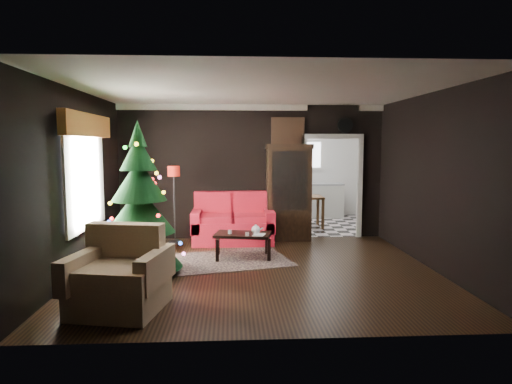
{
  "coord_description": "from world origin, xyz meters",
  "views": [
    {
      "loc": [
        -0.43,
        -6.82,
        1.96
      ],
      "look_at": [
        0.0,
        0.9,
        1.15
      ],
      "focal_mm": 31.26,
      "sensor_mm": 36.0,
      "label": 1
    }
  ],
  "objects": [
    {
      "name": "wall_left",
      "position": [
        -2.75,
        0.0,
        1.4
      ],
      "size": [
        0.0,
        5.5,
        5.5
      ],
      "primitive_type": "plane",
      "rotation": [
        1.57,
        0.0,
        1.57
      ],
      "color": "black",
      "rests_on": "ground"
    },
    {
      "name": "loveseat",
      "position": [
        -0.4,
        2.05,
        0.5
      ],
      "size": [
        1.7,
        0.9,
        1.0
      ],
      "primitive_type": null,
      "color": "maroon",
      "rests_on": "ground"
    },
    {
      "name": "floor",
      "position": [
        0.0,
        0.0,
        0.0
      ],
      "size": [
        5.5,
        5.5,
        0.0
      ],
      "primitive_type": "plane",
      "color": "black",
      "rests_on": "ground"
    },
    {
      "name": "kitchen_floor",
      "position": [
        1.7,
        4.0,
        0.0
      ],
      "size": [
        3.0,
        3.0,
        0.0
      ],
      "primitive_type": "plane",
      "color": "silver",
      "rests_on": "ground"
    },
    {
      "name": "armchair",
      "position": [
        -1.77,
        -1.59,
        0.46
      ],
      "size": [
        1.2,
        1.2,
        1.04
      ],
      "primitive_type": null,
      "rotation": [
        0.0,
        0.0,
        -0.2
      ],
      "color": "tan",
      "rests_on": "ground"
    },
    {
      "name": "wall_front",
      "position": [
        0.0,
        -2.5,
        1.4
      ],
      "size": [
        5.5,
        0.0,
        5.5
      ],
      "primitive_type": "plane",
      "rotation": [
        -1.57,
        0.0,
        0.0
      ],
      "color": "black",
      "rests_on": "ground"
    },
    {
      "name": "kitchen_table",
      "position": [
        1.4,
        3.7,
        0.38
      ],
      "size": [
        0.7,
        0.7,
        0.75
      ],
      "primitive_type": null,
      "color": "brown",
      "rests_on": "ground"
    },
    {
      "name": "doorway",
      "position": [
        1.7,
        2.5,
        1.05
      ],
      "size": [
        1.1,
        0.1,
        2.1
      ],
      "primitive_type": null,
      "color": "white",
      "rests_on": "ground"
    },
    {
      "name": "teapot",
      "position": [
        -0.01,
        0.72,
        0.52
      ],
      "size": [
        0.22,
        0.22,
        0.16
      ],
      "primitive_type": null,
      "rotation": [
        0.0,
        0.0,
        0.34
      ],
      "color": "white",
      "rests_on": "coffee_table"
    },
    {
      "name": "wall_clock",
      "position": [
        1.95,
        2.45,
        2.38
      ],
      "size": [
        0.32,
        0.32,
        0.06
      ],
      "primitive_type": "cylinder",
      "color": "white",
      "rests_on": "wall_back"
    },
    {
      "name": "painting",
      "position": [
        0.75,
        2.46,
        2.25
      ],
      "size": [
        0.62,
        0.05,
        0.52
      ],
      "primitive_type": "cube",
      "color": "#C67940",
      "rests_on": "wall_back"
    },
    {
      "name": "cup_b",
      "position": [
        -0.17,
        0.58,
        0.47
      ],
      "size": [
        0.07,
        0.07,
        0.06
      ],
      "primitive_type": "cylinder",
      "rotation": [
        0.0,
        0.0,
        0.08
      ],
      "color": "silver",
      "rests_on": "coffee_table"
    },
    {
      "name": "cup_a",
      "position": [
        -0.46,
        0.78,
        0.47
      ],
      "size": [
        0.09,
        0.09,
        0.06
      ],
      "primitive_type": "cylinder",
      "rotation": [
        0.0,
        0.0,
        0.27
      ],
      "color": "white",
      "rests_on": "coffee_table"
    },
    {
      "name": "left_window",
      "position": [
        -2.71,
        0.2,
        1.45
      ],
      "size": [
        0.05,
        1.6,
        1.4
      ],
      "primitive_type": "cube",
      "color": "white",
      "rests_on": "wall_left"
    },
    {
      "name": "wall_back",
      "position": [
        0.0,
        2.5,
        1.4
      ],
      "size": [
        5.5,
        0.0,
        5.5
      ],
      "primitive_type": "plane",
      "rotation": [
        1.57,
        0.0,
        0.0
      ],
      "color": "black",
      "rests_on": "ground"
    },
    {
      "name": "floor_lamp",
      "position": [
        -1.53,
        1.73,
        0.83
      ],
      "size": [
        0.26,
        0.26,
        1.48
      ],
      "primitive_type": null,
      "rotation": [
        0.0,
        0.0,
        -0.05
      ],
      "color": "black",
      "rests_on": "ground"
    },
    {
      "name": "rug",
      "position": [
        -0.46,
        0.65,
        0.01
      ],
      "size": [
        2.25,
        1.86,
        0.01
      ],
      "primitive_type": "cube",
      "rotation": [
        0.0,
        0.0,
        0.25
      ],
      "color": "#493043",
      "rests_on": "ground"
    },
    {
      "name": "wall_right",
      "position": [
        2.75,
        0.0,
        1.4
      ],
      "size": [
        0.0,
        5.5,
        5.5
      ],
      "primitive_type": "plane",
      "rotation": [
        1.57,
        0.0,
        -1.57
      ],
      "color": "black",
      "rests_on": "ground"
    },
    {
      "name": "valance",
      "position": [
        -2.63,
        0.2,
        2.27
      ],
      "size": [
        0.12,
        2.1,
        0.35
      ],
      "primitive_type": "cube",
      "color": "#995625",
      "rests_on": "wall_left"
    },
    {
      "name": "book",
      "position": [
        -0.05,
        0.62,
        0.57
      ],
      "size": [
        0.18,
        0.07,
        0.25
      ],
      "primitive_type": "imported",
      "rotation": [
        0.0,
        0.0,
        -0.3
      ],
      "color": "gray",
      "rests_on": "coffee_table"
    },
    {
      "name": "kitchen_window",
      "position": [
        1.7,
        5.45,
        1.7
      ],
      "size": [
        0.7,
        0.06,
        0.7
      ],
      "primitive_type": "cube",
      "color": "white",
      "rests_on": "ground"
    },
    {
      "name": "ceiling",
      "position": [
        0.0,
        0.0,
        2.8
      ],
      "size": [
        5.5,
        5.5,
        0.0
      ],
      "primitive_type": "plane",
      "rotation": [
        3.14,
        0.0,
        0.0
      ],
      "color": "white",
      "rests_on": "ground"
    },
    {
      "name": "coffee_table",
      "position": [
        -0.24,
        0.81,
        0.23
      ],
      "size": [
        1.04,
        0.74,
        0.43
      ],
      "primitive_type": null,
      "rotation": [
        0.0,
        0.0,
        -0.19
      ],
      "color": "black",
      "rests_on": "rug"
    },
    {
      "name": "christmas_tree",
      "position": [
        -1.81,
        -0.09,
        1.05
      ],
      "size": [
        1.31,
        1.31,
        2.4
      ],
      "primitive_type": null,
      "rotation": [
        0.0,
        0.0,
        -0.04
      ],
      "color": "black",
      "rests_on": "ground"
    },
    {
      "name": "kitchen_counter",
      "position": [
        1.7,
        5.2,
        0.45
      ],
      "size": [
        1.8,
        0.6,
        0.9
      ],
      "primitive_type": "cube",
      "color": "beige",
      "rests_on": "ground"
    },
    {
      "name": "curio_cabinet",
      "position": [
        0.75,
        2.27,
        0.95
      ],
      "size": [
        0.9,
        0.45,
        1.9
      ],
      "primitive_type": null,
      "color": "black",
      "rests_on": "ground"
    }
  ]
}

